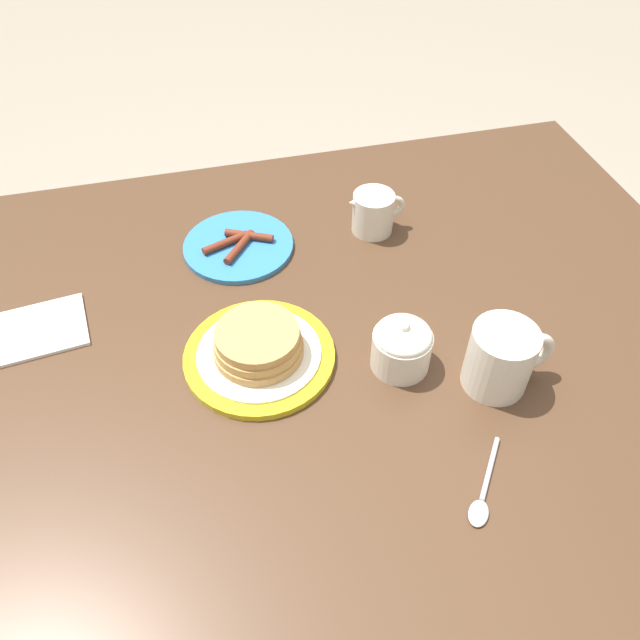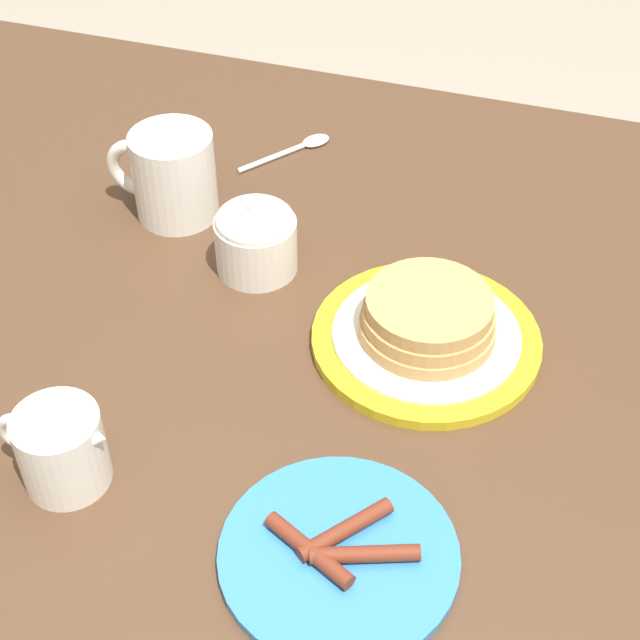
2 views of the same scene
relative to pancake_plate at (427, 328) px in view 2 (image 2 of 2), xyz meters
The scene contains 7 objects.
dining_table 0.13m from the pancake_plate, 37.22° to the left, with size 1.53×1.04×0.74m.
pancake_plate is the anchor object (origin of this frame).
side_plate_bacon 0.27m from the pancake_plate, 87.91° to the left, with size 0.20×0.20×0.02m.
coffee_mug 0.36m from the pancake_plate, 21.00° to the right, with size 0.13×0.09×0.10m.
creamer_pitcher 0.37m from the pancake_plate, 45.00° to the left, with size 0.11×0.08×0.09m.
sugar_bowl 0.21m from the pancake_plate, 16.78° to the right, with size 0.09×0.09×0.09m.
spoon 0.38m from the pancake_plate, 51.60° to the right, with size 0.09×0.12×0.01m.
Camera 2 is at (-0.15, 0.68, 1.44)m, focal length 55.00 mm.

